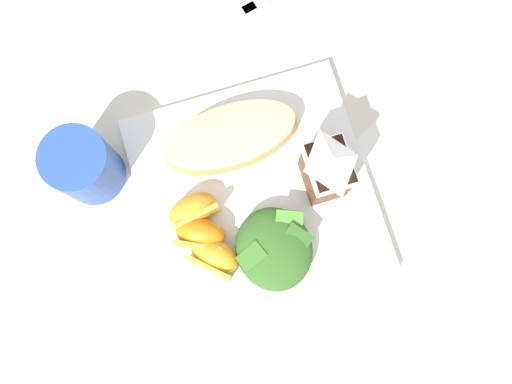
% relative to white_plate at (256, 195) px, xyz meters
% --- Properties ---
extents(ground, '(3.00, 3.00, 0.00)m').
position_rel_white_plate_xyz_m(ground, '(0.00, 0.00, -0.01)').
color(ground, beige).
extents(white_plate, '(0.28, 0.28, 0.02)m').
position_rel_white_plate_xyz_m(white_plate, '(0.00, 0.00, 0.00)').
color(white_plate, white).
rests_on(white_plate, ground).
extents(cheesy_pizza_bread, '(0.09, 0.17, 0.04)m').
position_rel_white_plate_xyz_m(cheesy_pizza_bread, '(-0.07, -0.01, 0.03)').
color(cheesy_pizza_bread, tan).
rests_on(cheesy_pizza_bread, white_plate).
extents(green_salad_pile, '(0.10, 0.09, 0.04)m').
position_rel_white_plate_xyz_m(green_salad_pile, '(0.07, -0.00, 0.03)').
color(green_salad_pile, '#336023').
rests_on(green_salad_pile, white_plate).
extents(milk_carton, '(0.06, 0.05, 0.11)m').
position_rel_white_plate_xyz_m(milk_carton, '(0.01, 0.08, 0.07)').
color(milk_carton, brown).
rests_on(milk_carton, white_plate).
extents(orange_wedge_front, '(0.05, 0.07, 0.04)m').
position_rel_white_plate_xyz_m(orange_wedge_front, '(-0.00, -0.08, 0.03)').
color(orange_wedge_front, orange).
rests_on(orange_wedge_front, white_plate).
extents(orange_wedge_middle, '(0.06, 0.07, 0.04)m').
position_rel_white_plate_xyz_m(orange_wedge_middle, '(0.03, -0.08, 0.03)').
color(orange_wedge_middle, orange).
rests_on(orange_wedge_middle, white_plate).
extents(orange_wedge_rear, '(0.07, 0.07, 0.04)m').
position_rel_white_plate_xyz_m(orange_wedge_rear, '(0.06, -0.07, 0.03)').
color(orange_wedge_rear, orange).
rests_on(orange_wedge_rear, white_plate).
extents(paper_napkin, '(0.15, 0.15, 0.00)m').
position_rel_white_plate_xyz_m(paper_napkin, '(-0.00, 0.20, -0.01)').
color(paper_napkin, white).
rests_on(paper_napkin, ground).
extents(metal_fork, '(0.06, 0.19, 0.01)m').
position_rel_white_plate_xyz_m(metal_fork, '(-0.24, 0.02, -0.01)').
color(metal_fork, silver).
rests_on(metal_fork, ground).
extents(drinking_blue_cup, '(0.08, 0.08, 0.10)m').
position_rel_white_plate_xyz_m(drinking_blue_cup, '(-0.08, -0.19, 0.04)').
color(drinking_blue_cup, '#284CA3').
rests_on(drinking_blue_cup, ground).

